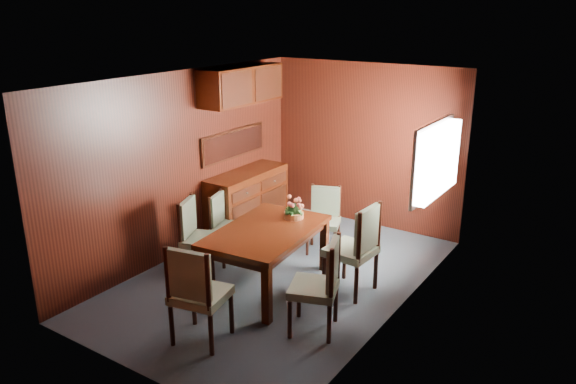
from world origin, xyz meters
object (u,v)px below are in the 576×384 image
Objects in this scene: flower_centerpiece at (294,208)px; sideboard at (247,201)px; dining_table at (266,237)px; chair_right_near at (321,281)px; chair_left_near at (197,233)px; chair_head at (196,290)px.

sideboard is at bearing 149.39° from flower_centerpiece.
sideboard reaches higher than dining_table.
flower_centerpiece is (-0.95, 0.95, 0.29)m from chair_right_near.
flower_centerpiece reaches higher than chair_left_near.
chair_right_near is at bearing -45.19° from flower_centerpiece.
chair_right_near is at bearing -37.44° from sideboard.
sideboard is 5.46× the size of flower_centerpiece.
chair_head reaches higher than chair_right_near.
chair_left_near is 0.96× the size of chair_right_near.
chair_left_near is 1.94m from chair_right_near.
chair_head reaches higher than sideboard.
chair_head is at bearing -87.92° from flower_centerpiece.
chair_left_near reaches higher than dining_table.
sideboard is at bearing 171.92° from chair_left_near.
flower_centerpiece is at bearing 75.87° from dining_table.
flower_centerpiece reaches higher than sideboard.
sideboard is 1.39× the size of chair_right_near.
sideboard is 1.33× the size of chair_head.
dining_table is at bearing -45.24° from sideboard.
dining_table is (1.24, -1.25, 0.17)m from sideboard.
chair_right_near is 1.23m from chair_head.
chair_right_near reaches higher than dining_table.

